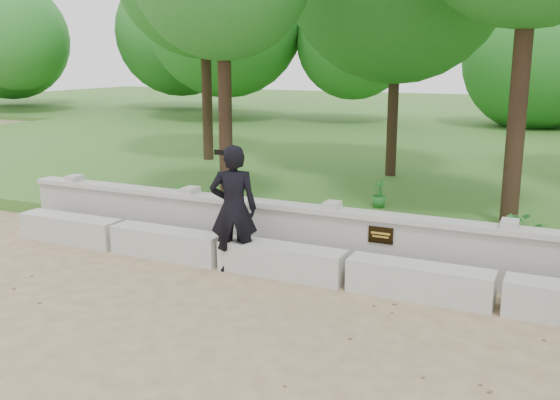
{
  "coord_description": "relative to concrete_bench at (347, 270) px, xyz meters",
  "views": [
    {
      "loc": [
        2.65,
        -5.88,
        3.09
      ],
      "look_at": [
        -1.05,
        1.95,
        1.11
      ],
      "focal_mm": 40.0,
      "sensor_mm": 36.0,
      "label": 1
    }
  ],
  "objects": [
    {
      "name": "shrub_d",
      "position": [
        -0.65,
        3.71,
        0.3
      ],
      "size": [
        0.41,
        0.42,
        0.55
      ],
      "primitive_type": "imported",
      "rotation": [
        0.0,
        0.0,
        5.47
      ],
      "color": "#27732A",
      "rests_on": "lawn"
    },
    {
      "name": "parapet_wall",
      "position": [
        0.0,
        0.7,
        0.24
      ],
      "size": [
        12.5,
        0.35,
        0.9
      ],
      "color": "#ABA8A1",
      "rests_on": "ground"
    },
    {
      "name": "shrub_c",
      "position": [
        2.24,
        1.61,
        0.32
      ],
      "size": [
        0.7,
        0.67,
        0.6
      ],
      "primitive_type": "imported",
      "rotation": [
        0.0,
        0.0,
        3.66
      ],
      "color": "#27732A",
      "rests_on": "lawn"
    },
    {
      "name": "ground",
      "position": [
        -0.0,
        -1.9,
        -0.22
      ],
      "size": [
        80.0,
        80.0,
        0.0
      ],
      "primitive_type": "plane",
      "color": "tan",
      "rests_on": "ground"
    },
    {
      "name": "man_main",
      "position": [
        -1.73,
        -0.1,
        0.72
      ],
      "size": [
        0.81,
        0.77,
        1.89
      ],
      "color": "black",
      "rests_on": "ground"
    },
    {
      "name": "concrete_bench",
      "position": [
        0.0,
        0.0,
        0.0
      ],
      "size": [
        11.9,
        0.45,
        0.45
      ],
      "color": "#B6B3AC",
      "rests_on": "ground"
    },
    {
      "name": "shrub_a",
      "position": [
        -3.95,
        1.85,
        0.29
      ],
      "size": [
        0.31,
        0.33,
        0.52
      ],
      "primitive_type": "imported",
      "rotation": [
        0.0,
        0.0,
        0.96
      ],
      "color": "#27732A",
      "rests_on": "lawn"
    },
    {
      "name": "shrub_b",
      "position": [
        1.93,
        1.8,
        0.3
      ],
      "size": [
        0.38,
        0.39,
        0.55
      ],
      "primitive_type": "imported",
      "rotation": [
        0.0,
        0.0,
        2.3
      ],
      "color": "#27732A",
      "rests_on": "lawn"
    },
    {
      "name": "lawn",
      "position": [
        -0.0,
        12.1,
        -0.1
      ],
      "size": [
        40.0,
        22.0,
        0.25
      ],
      "primitive_type": "cube",
      "color": "#3D6923",
      "rests_on": "ground"
    }
  ]
}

